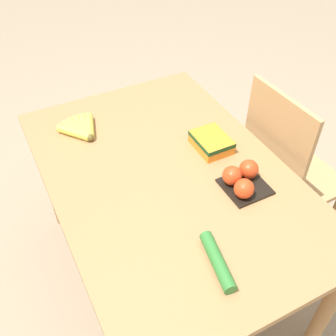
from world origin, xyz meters
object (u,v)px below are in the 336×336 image
Objects in this scene: chair at (285,173)px; tomato_pack at (242,179)px; carrot_bag at (211,141)px; cucumber_near at (217,261)px; banana_bunch at (82,129)px.

chair is 0.53m from tomato_pack.
chair is 0.49m from carrot_bag.
carrot_bag is 0.77× the size of cucumber_near.
cucumber_near is at bearing -29.85° from carrot_bag.
chair is at bearing 78.06° from carrot_bag.
cucumber_near reaches higher than banana_bunch.
tomato_pack reaches higher than carrot_bag.
chair is 4.43× the size of cucumber_near.
carrot_bag is 0.58m from cucumber_near.
cucumber_near is (0.50, -0.29, -0.01)m from carrot_bag.
banana_bunch is 0.86m from cucumber_near.
tomato_pack is 0.25m from carrot_bag.
carrot_bag is at bearing 150.15° from cucumber_near.
carrot_bag is (0.35, 0.45, 0.01)m from banana_bunch.
banana_bunch is 1.09× the size of tomato_pack.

